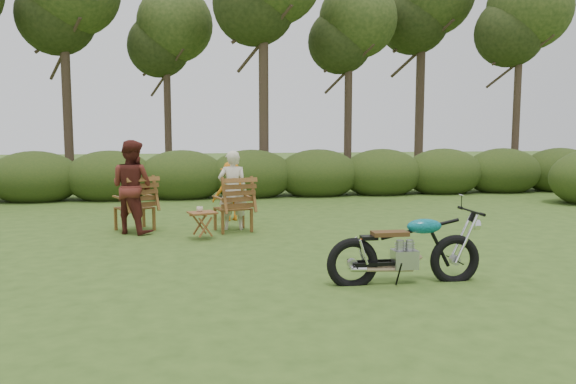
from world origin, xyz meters
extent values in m
plane|color=#304C19|center=(0.00, 0.00, 0.00)|extent=(80.00, 80.00, 0.00)
cylinder|color=#3D2C21|center=(-5.50, 11.10, 3.60)|extent=(0.28, 0.28, 7.20)
sphere|color=#233714|center=(-5.50, 11.10, 5.84)|extent=(2.88, 2.88, 2.88)
cylinder|color=#3D2C21|center=(-2.50, 12.20, 3.15)|extent=(0.24, 0.24, 6.30)
sphere|color=#233714|center=(-2.50, 12.20, 5.11)|extent=(2.52, 2.52, 2.52)
cylinder|color=#3D2C21|center=(0.50, 10.00, 3.83)|extent=(0.30, 0.30, 7.65)
cylinder|color=#3D2C21|center=(3.50, 11.10, 3.24)|extent=(0.26, 0.26, 6.48)
sphere|color=#233714|center=(3.50, 11.10, 5.26)|extent=(2.59, 2.59, 2.59)
cylinder|color=#3D2C21|center=(6.50, 12.20, 3.96)|extent=(0.32, 0.32, 7.92)
sphere|color=#233714|center=(6.50, 12.20, 6.42)|extent=(3.17, 3.17, 3.17)
cylinder|color=#3D2C21|center=(9.00, 10.00, 3.42)|extent=(0.24, 0.24, 6.84)
sphere|color=#233714|center=(9.00, 10.00, 5.55)|extent=(2.74, 2.74, 2.74)
ellipsoid|color=#273B15|center=(-6.00, 9.00, 0.63)|extent=(2.52, 1.68, 1.51)
ellipsoid|color=#273B15|center=(-4.00, 9.00, 0.63)|extent=(2.52, 1.68, 1.51)
ellipsoid|color=#273B15|center=(-2.00, 9.00, 0.63)|extent=(2.52, 1.68, 1.51)
ellipsoid|color=#273B15|center=(0.00, 9.00, 0.63)|extent=(2.52, 1.68, 1.51)
ellipsoid|color=#273B15|center=(2.00, 9.00, 0.63)|extent=(2.52, 1.68, 1.51)
ellipsoid|color=#273B15|center=(4.00, 9.00, 0.63)|extent=(2.52, 1.68, 1.51)
ellipsoid|color=#273B15|center=(6.00, 9.00, 0.63)|extent=(2.52, 1.68, 1.51)
ellipsoid|color=#273B15|center=(8.00, 9.00, 0.63)|extent=(2.52, 1.68, 1.51)
ellipsoid|color=#273B15|center=(10.00, 9.00, 0.63)|extent=(2.52, 1.68, 1.51)
imported|color=beige|center=(-1.58, 2.76, 0.54)|extent=(0.13, 0.13, 0.09)
imported|color=beige|center=(-0.92, 3.63, 0.00)|extent=(0.59, 0.41, 1.56)
imported|color=#561F18|center=(-2.83, 3.56, 0.00)|extent=(1.09, 1.04, 1.77)
imported|color=#BE6511|center=(-0.87, 4.77, 0.00)|extent=(0.89, 0.59, 1.28)
camera|label=1|loc=(-1.67, -7.36, 1.97)|focal=35.00mm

